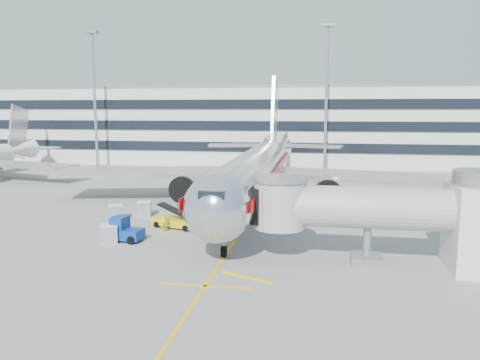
% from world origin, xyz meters
% --- Properties ---
extents(ground, '(180.00, 180.00, 0.00)m').
position_xyz_m(ground, '(0.00, 0.00, 0.00)').
color(ground, gray).
rests_on(ground, ground).
extents(lead_in_line, '(0.25, 70.00, 0.01)m').
position_xyz_m(lead_in_line, '(0.00, 10.00, 0.01)').
color(lead_in_line, '#F8B20D').
rests_on(lead_in_line, ground).
extents(stop_bar, '(6.00, 0.25, 0.01)m').
position_xyz_m(stop_bar, '(0.00, -14.00, 0.01)').
color(stop_bar, '#F8B20D').
rests_on(stop_bar, ground).
extents(main_jet, '(50.95, 48.70, 16.06)m').
position_xyz_m(main_jet, '(0.00, 11.72, 4.23)').
color(main_jet, silver).
rests_on(main_jet, ground).
extents(jet_bridge, '(17.80, 4.50, 7.00)m').
position_xyz_m(jet_bridge, '(12.18, -8.00, 3.87)').
color(jet_bridge, silver).
rests_on(jet_bridge, ground).
extents(terminal, '(150.00, 24.25, 15.60)m').
position_xyz_m(terminal, '(0.00, 57.95, 7.80)').
color(terminal, silver).
rests_on(terminal, ground).
extents(light_mast_west, '(2.40, 1.20, 25.45)m').
position_xyz_m(light_mast_west, '(-35.00, 42.00, 14.88)').
color(light_mast_west, gray).
rests_on(light_mast_west, ground).
extents(light_mast_centre, '(2.40, 1.20, 25.45)m').
position_xyz_m(light_mast_centre, '(8.00, 42.00, 14.88)').
color(light_mast_centre, gray).
rests_on(light_mast_centre, ground).
extents(belt_loader, '(4.82, 2.89, 2.26)m').
position_xyz_m(belt_loader, '(-6.29, -0.10, 0.64)').
color(belt_loader, '#DCB509').
rests_on(belt_loader, ground).
extents(baggage_tug, '(2.99, 2.13, 2.10)m').
position_xyz_m(baggage_tug, '(-9.23, -5.12, 0.91)').
color(baggage_tug, navy).
rests_on(baggage_tug, ground).
extents(cargo_container_left, '(1.88, 1.88, 1.51)m').
position_xyz_m(cargo_container_left, '(-13.30, 2.10, 0.76)').
color(cargo_container_left, '#B5B8BD').
rests_on(cargo_container_left, ground).
extents(cargo_container_right, '(1.72, 1.72, 1.50)m').
position_xyz_m(cargo_container_right, '(-11.04, 4.18, 0.75)').
color(cargo_container_right, '#B5B8BD').
rests_on(cargo_container_right, ground).
extents(cargo_container_front, '(1.82, 1.82, 1.52)m').
position_xyz_m(cargo_container_front, '(-10.30, -5.73, 0.76)').
color(cargo_container_front, '#B5B8BD').
rests_on(cargo_container_front, ground).
extents(ramp_worker, '(0.76, 0.83, 1.89)m').
position_xyz_m(ramp_worker, '(-6.84, -1.89, 0.95)').
color(ramp_worker, '#BBE818').
rests_on(ramp_worker, ground).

